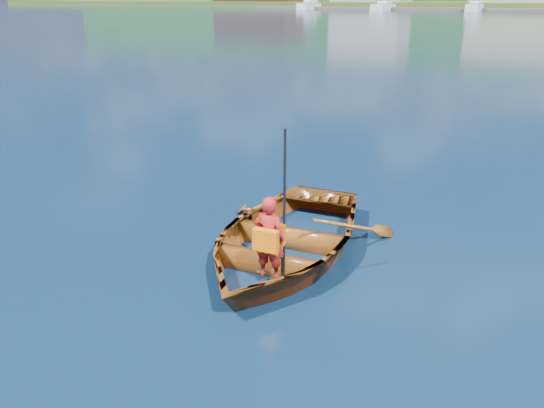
{
  "coord_description": "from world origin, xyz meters",
  "views": [
    {
      "loc": [
        3.96,
        -6.95,
        3.63
      ],
      "look_at": [
        0.62,
        -0.49,
        0.78
      ],
      "focal_mm": 35.0,
      "sensor_mm": 36.0,
      "label": 1
    }
  ],
  "objects": [
    {
      "name": "rowboat",
      "position": [
        0.81,
        -0.49,
        0.27
      ],
      "size": [
        3.2,
        4.26,
        0.84
      ],
      "color": "brown",
      "rests_on": "ground"
    },
    {
      "name": "marina_yachts",
      "position": [
        -2.03,
        143.31,
        1.33
      ],
      "size": [
        139.87,
        12.66,
        3.99
      ],
      "color": "white",
      "rests_on": "ground"
    },
    {
      "name": "child_paddler",
      "position": [
        1.04,
        -1.37,
        0.69
      ],
      "size": [
        0.44,
        0.36,
        2.02
      ],
      "color": "#AC1F1B",
      "rests_on": "ground"
    },
    {
      "name": "ground",
      "position": [
        0.0,
        0.0,
        0.0
      ],
      "size": [
        600.0,
        600.0,
        0.0
      ],
      "color": "#122548",
      "rests_on": "ground"
    }
  ]
}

